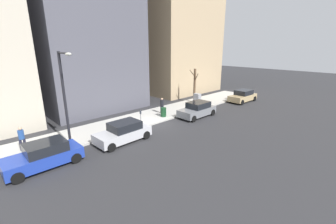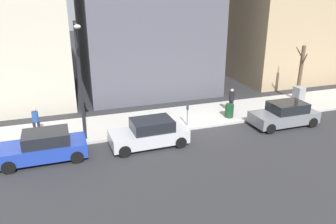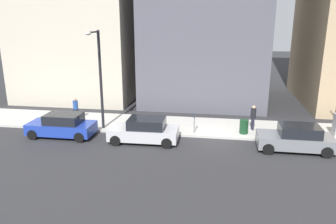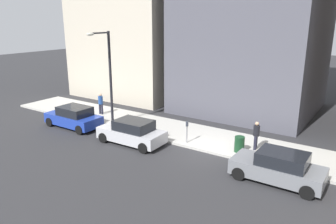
% 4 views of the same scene
% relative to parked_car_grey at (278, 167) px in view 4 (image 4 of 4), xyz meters
% --- Properties ---
extents(ground_plane, '(120.00, 120.00, 0.00)m').
position_rel_parked_car_grey_xyz_m(ground_plane, '(1.19, 4.60, -0.74)').
color(ground_plane, '#2B2B2D').
extents(sidewalk, '(4.00, 36.00, 0.15)m').
position_rel_parked_car_grey_xyz_m(sidewalk, '(3.19, 4.60, -0.66)').
color(sidewalk, '#B2AFA8').
rests_on(sidewalk, ground).
extents(parked_car_grey, '(1.93, 4.20, 1.52)m').
position_rel_parked_car_grey_xyz_m(parked_car_grey, '(0.00, 0.00, 0.00)').
color(parked_car_grey, slate).
rests_on(parked_car_grey, ground).
extents(parked_car_silver, '(2.00, 4.24, 1.52)m').
position_rel_parked_car_grey_xyz_m(parked_car_silver, '(-0.04, 8.88, 0.00)').
color(parked_car_silver, '#B7B7BC').
rests_on(parked_car_silver, ground).
extents(parked_car_blue, '(1.94, 4.21, 1.52)m').
position_rel_parked_car_grey_xyz_m(parked_car_blue, '(0.09, 14.33, 0.00)').
color(parked_car_blue, '#1E389E').
rests_on(parked_car_blue, ground).
extents(parking_meter, '(0.14, 0.10, 1.35)m').
position_rel_parked_car_grey_xyz_m(parking_meter, '(1.64, 5.96, 0.24)').
color(parking_meter, slate).
rests_on(parking_meter, sidewalk).
extents(streetlamp, '(1.97, 0.32, 6.50)m').
position_rel_parked_car_grey_xyz_m(streetlamp, '(1.47, 12.18, 3.28)').
color(streetlamp, black).
rests_on(streetlamp, sidewalk).
extents(trash_bin, '(0.56, 0.56, 0.90)m').
position_rel_parked_car_grey_xyz_m(trash_bin, '(2.09, 2.77, -0.14)').
color(trash_bin, '#14381E').
rests_on(trash_bin, sidewalk).
extents(pedestrian_near_meter, '(0.40, 0.36, 1.66)m').
position_rel_parked_car_grey_xyz_m(pedestrian_near_meter, '(2.98, 2.14, 0.35)').
color(pedestrian_near_meter, '#1E1E2D').
rests_on(pedestrian_near_meter, sidewalk).
extents(pedestrian_midblock, '(0.36, 0.40, 1.66)m').
position_rel_parked_car_grey_xyz_m(pedestrian_midblock, '(3.18, 14.77, 0.35)').
color(pedestrian_midblock, '#1E1E2D').
rests_on(pedestrian_midblock, sidewalk).
extents(office_tower_right, '(10.48, 10.48, 17.82)m').
position_rel_parked_car_grey_xyz_m(office_tower_right, '(11.92, 17.49, 8.18)').
color(office_tower_right, '#BCB29E').
rests_on(office_tower_right, ground).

